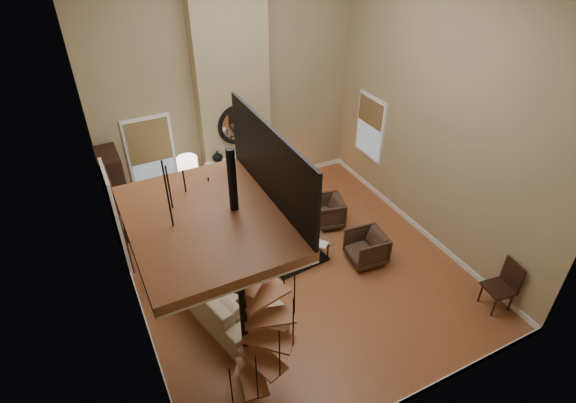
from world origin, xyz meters
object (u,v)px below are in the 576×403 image
armchair_near (329,211)px  side_chair (504,284)px  coffee_table (300,252)px  hutch (117,195)px  floor_lamp (188,171)px  sofa (214,284)px  accent_lamp (290,172)px  armchair_far (369,247)px

armchair_near → side_chair: bearing=37.3°
side_chair → coffee_table: bearing=135.8°
hutch → floor_lamp: hutch is taller
coffee_table → floor_lamp: bearing=124.6°
hutch → sofa: bearing=-68.6°
armchair_near → side_chair: (1.50, -3.46, 0.17)m
armchair_near → side_chair: side_chair is taller
floor_lamp → coffee_table: bearing=-55.4°
sofa → floor_lamp: bearing=-22.7°
armchair_near → coffee_table: bearing=-40.3°
coffee_table → side_chair: 3.75m
floor_lamp → accent_lamp: floor_lamp is taller
accent_lamp → floor_lamp: bearing=-165.3°
coffee_table → accent_lamp: (1.25, 2.89, -0.03)m
hutch → sofa: 3.08m
hutch → sofa: (1.11, -2.82, -0.55)m
armchair_far → coffee_table: bearing=-106.9°
hutch → accent_lamp: 4.27m
armchair_near → sofa: bearing=-57.4°
sofa → accent_lamp: size_ratio=5.29×
armchair_near → coffee_table: 1.46m
coffee_table → floor_lamp: 2.87m
hutch → armchair_far: hutch is taller
side_chair → floor_lamp: bearing=131.2°
armchair_far → accent_lamp: size_ratio=1.35×
hutch → armchair_near: bearing=-23.4°
accent_lamp → hutch: bearing=-176.6°
floor_lamp → side_chair: (4.18, -4.78, -0.89)m
hutch → coffee_table: bearing=-41.8°
accent_lamp → sofa: bearing=-135.3°
armchair_far → floor_lamp: floor_lamp is taller
armchair_far → sofa: bearing=-90.4°
floor_lamp → accent_lamp: bearing=14.7°
side_chair → armchair_far: bearing=124.4°
armchair_near → floor_lamp: bearing=-102.4°
armchair_far → coffee_table: armchair_far is taller
hutch → side_chair: bearing=-42.9°
coffee_table → side_chair: size_ratio=1.32×
sofa → coffee_table: 1.86m
armchair_near → coffee_table: size_ratio=0.55×
floor_lamp → side_chair: bearing=-48.8°
hutch → armchair_near: (4.14, -1.79, -0.60)m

